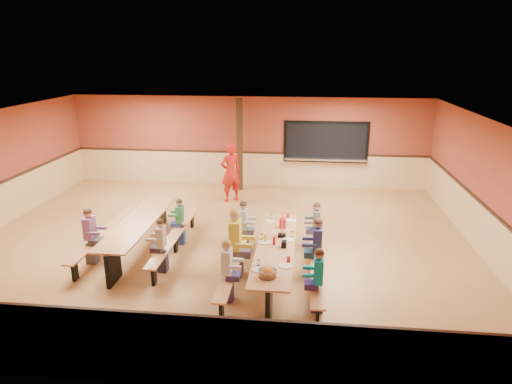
# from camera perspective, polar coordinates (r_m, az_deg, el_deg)

# --- Properties ---
(ground) EXTENTS (12.00, 12.00, 0.00)m
(ground) POSITION_cam_1_polar(r_m,az_deg,el_deg) (11.18, -4.27, -6.24)
(ground) COLOR #986739
(ground) RESTS_ON ground
(room_envelope) EXTENTS (12.04, 10.04, 3.02)m
(room_envelope) POSITION_cam_1_polar(r_m,az_deg,el_deg) (10.92, -4.36, -2.92)
(room_envelope) COLOR brown
(room_envelope) RESTS_ON ground
(kitchen_pass_through) EXTENTS (2.78, 0.28, 1.38)m
(kitchen_pass_through) POSITION_cam_1_polar(r_m,az_deg,el_deg) (15.32, 8.72, 5.97)
(kitchen_pass_through) COLOR black
(kitchen_pass_through) RESTS_ON ground
(structural_post) EXTENTS (0.18, 0.18, 3.00)m
(structural_post) POSITION_cam_1_polar(r_m,az_deg,el_deg) (14.92, -2.07, 5.89)
(structural_post) COLOR black
(structural_post) RESTS_ON ground
(cafeteria_table_main) EXTENTS (1.91, 3.70, 0.74)m
(cafeteria_table_main) POSITION_cam_1_polar(r_m,az_deg,el_deg) (9.25, 2.47, -7.88)
(cafeteria_table_main) COLOR #BE7A4B
(cafeteria_table_main) RESTS_ON ground
(cafeteria_table_second) EXTENTS (1.91, 3.70, 0.74)m
(cafeteria_table_second) POSITION_cam_1_polar(r_m,az_deg,el_deg) (10.86, -14.30, -4.49)
(cafeteria_table_second) COLOR #BE7A4B
(cafeteria_table_second) RESTS_ON ground
(seated_child_white_left) EXTENTS (0.37, 0.30, 1.20)m
(seated_child_white_left) POSITION_cam_1_polar(r_m,az_deg,el_deg) (8.48, -3.63, -9.83)
(seated_child_white_left) COLOR silver
(seated_child_white_left) RESTS_ON ground
(seated_adult_yellow) EXTENTS (0.48, 0.39, 1.44)m
(seated_adult_yellow) POSITION_cam_1_polar(r_m,az_deg,el_deg) (9.32, -2.58, -6.38)
(seated_adult_yellow) COLOR gold
(seated_adult_yellow) RESTS_ON ground
(seated_child_grey_left) EXTENTS (0.36, 0.30, 1.20)m
(seated_child_grey_left) POSITION_cam_1_polar(r_m,az_deg,el_deg) (10.44, -1.57, -4.40)
(seated_child_grey_left) COLOR #B0B0B0
(seated_child_grey_left) RESTS_ON ground
(seated_child_teal_right) EXTENTS (0.36, 0.29, 1.18)m
(seated_child_teal_right) POSITION_cam_1_polar(r_m,az_deg,el_deg) (8.23, 7.76, -10.93)
(seated_child_teal_right) COLOR #0E88A3
(seated_child_teal_right) RESTS_ON ground
(seated_child_navy_right) EXTENTS (0.39, 0.32, 1.26)m
(seated_child_navy_right) POSITION_cam_1_polar(r_m,az_deg,el_deg) (9.37, 7.64, -6.99)
(seated_child_navy_right) COLOR navy
(seated_child_navy_right) RESTS_ON ground
(seated_child_char_right) EXTENTS (0.35, 0.29, 1.17)m
(seated_child_char_right) POSITION_cam_1_polar(r_m,az_deg,el_deg) (10.53, 7.52, -4.43)
(seated_child_char_right) COLOR #4F565B
(seated_child_char_right) RESTS_ON ground
(seated_child_purple_sec) EXTENTS (0.39, 0.32, 1.24)m
(seated_child_purple_sec) POSITION_cam_1_polar(r_m,az_deg,el_deg) (10.51, -20.00, -5.22)
(seated_child_purple_sec) COLOR #825688
(seated_child_purple_sec) RESTS_ON ground
(seated_child_green_sec) EXTENTS (0.32, 0.26, 1.11)m
(seated_child_green_sec) POSITION_cam_1_polar(r_m,az_deg,el_deg) (10.99, -9.46, -3.73)
(seated_child_green_sec) COLOR #307A47
(seated_child_green_sec) RESTS_ON ground
(seated_child_tan_sec) EXTENTS (0.34, 0.28, 1.15)m
(seated_child_tan_sec) POSITION_cam_1_polar(r_m,az_deg,el_deg) (9.73, -11.71, -6.60)
(seated_child_tan_sec) COLOR #B1A78E
(seated_child_tan_sec) RESTS_ON ground
(standing_woman) EXTENTS (0.79, 0.74, 1.81)m
(standing_woman) POSITION_cam_1_polar(r_m,az_deg,el_deg) (13.88, -3.20, 2.47)
(standing_woman) COLOR red
(standing_woman) RESTS_ON ground
(punch_pitcher) EXTENTS (0.16, 0.16, 0.22)m
(punch_pitcher) POSITION_cam_1_polar(r_m,az_deg,el_deg) (9.98, 3.35, -3.92)
(punch_pitcher) COLOR #B0171F
(punch_pitcher) RESTS_ON cafeteria_table_main
(chip_bowl) EXTENTS (0.32, 0.32, 0.15)m
(chip_bowl) POSITION_cam_1_polar(r_m,az_deg,el_deg) (7.95, 1.46, -10.03)
(chip_bowl) COLOR orange
(chip_bowl) RESTS_ON cafeteria_table_main
(napkin_dispenser) EXTENTS (0.10, 0.14, 0.13)m
(napkin_dispenser) POSITION_cam_1_polar(r_m,az_deg,el_deg) (9.07, 3.52, -6.51)
(napkin_dispenser) COLOR black
(napkin_dispenser) RESTS_ON cafeteria_table_main
(condiment_mustard) EXTENTS (0.06, 0.06, 0.17)m
(condiment_mustard) POSITION_cam_1_polar(r_m,az_deg,el_deg) (9.28, 1.20, -5.76)
(condiment_mustard) COLOR yellow
(condiment_mustard) RESTS_ON cafeteria_table_main
(condiment_ketchup) EXTENTS (0.06, 0.06, 0.17)m
(condiment_ketchup) POSITION_cam_1_polar(r_m,az_deg,el_deg) (9.15, 2.27, -6.11)
(condiment_ketchup) COLOR #B2140F
(condiment_ketchup) RESTS_ON cafeteria_table_main
(table_paddle) EXTENTS (0.16, 0.16, 0.56)m
(table_paddle) POSITION_cam_1_polar(r_m,az_deg,el_deg) (9.52, 3.27, -4.83)
(table_paddle) COLOR black
(table_paddle) RESTS_ON cafeteria_table_main
(place_settings) EXTENTS (0.65, 3.30, 0.11)m
(place_settings) POSITION_cam_1_polar(r_m,az_deg,el_deg) (9.14, 2.49, -6.35)
(place_settings) COLOR beige
(place_settings) RESTS_ON cafeteria_table_main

